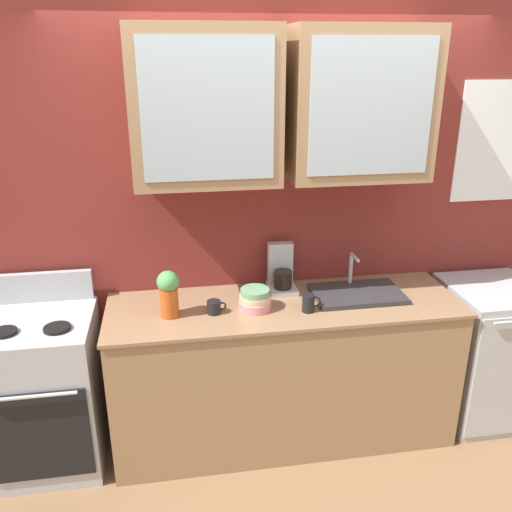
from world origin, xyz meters
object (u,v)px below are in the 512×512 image
object	(u,v)px
cup_near_bowls	(214,307)
dishwasher	(486,352)
sink_faucet	(357,293)
stove_range	(47,392)
vase	(168,292)
bowl_stack	(255,300)
cup_near_sink	(309,303)
coffee_maker	(281,273)

from	to	relation	value
cup_near_bowls	dishwasher	world-z (taller)	cup_near_bowls
dishwasher	sink_faucet	bearing A→B (deg)	177.66
stove_range	vase	world-z (taller)	vase
sink_faucet	vase	bearing A→B (deg)	-175.85
bowl_stack	vase	xyz separation A→B (m)	(-0.48, -0.01, 0.09)
cup_near_sink	dishwasher	distance (m)	1.35
stove_range	bowl_stack	size ratio (longest dim) A/B	5.79
sink_faucet	dishwasher	world-z (taller)	sink_faucet
sink_faucet	coffee_maker	world-z (taller)	coffee_maker
cup_near_sink	dishwasher	bearing A→B (deg)	5.27
stove_range	bowl_stack	bearing A→B (deg)	-1.82
cup_near_bowls	cup_near_sink	bearing A→B (deg)	-6.98
cup_near_bowls	dishwasher	size ratio (longest dim) A/B	0.12
stove_range	coffee_maker	size ratio (longest dim) A/B	3.79
dishwasher	vase	bearing A→B (deg)	-178.74
bowl_stack	cup_near_sink	xyz separation A→B (m)	(0.30, -0.08, -0.01)
vase	sink_faucet	bearing A→B (deg)	4.15
bowl_stack	cup_near_sink	size ratio (longest dim) A/B	1.73
vase	cup_near_sink	distance (m)	0.79
coffee_maker	cup_near_bowls	bearing A→B (deg)	-149.11
stove_range	bowl_stack	world-z (taller)	stove_range
bowl_stack	vase	distance (m)	0.49
stove_range	sink_faucet	distance (m)	1.91
vase	cup_near_sink	world-z (taller)	vase
stove_range	cup_near_bowls	xyz separation A→B (m)	(0.98, -0.05, 0.49)
cup_near_sink	cup_near_bowls	bearing A→B (deg)	173.02
cup_near_bowls	coffee_maker	world-z (taller)	coffee_maker
stove_range	cup_near_sink	xyz separation A→B (m)	(1.51, -0.12, 0.50)
dishwasher	coffee_maker	size ratio (longest dim) A/B	3.17
sink_faucet	cup_near_sink	bearing A→B (deg)	-156.05
bowl_stack	coffee_maker	bearing A→B (deg)	50.42
sink_faucet	cup_near_sink	distance (m)	0.38
vase	bowl_stack	bearing A→B (deg)	1.18
stove_range	dishwasher	bearing A→B (deg)	-0.09
cup_near_bowls	coffee_maker	distance (m)	0.52
sink_faucet	vase	world-z (taller)	vase
sink_faucet	dishwasher	distance (m)	1.02
cup_near_sink	dishwasher	size ratio (longest dim) A/B	0.12
dishwasher	coffee_maker	xyz separation A→B (m)	(-1.34, 0.21, 0.57)
coffee_maker	sink_faucet	bearing A→B (deg)	-22.26
vase	cup_near_bowls	world-z (taller)	vase
cup_near_sink	cup_near_bowls	world-z (taller)	cup_near_sink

